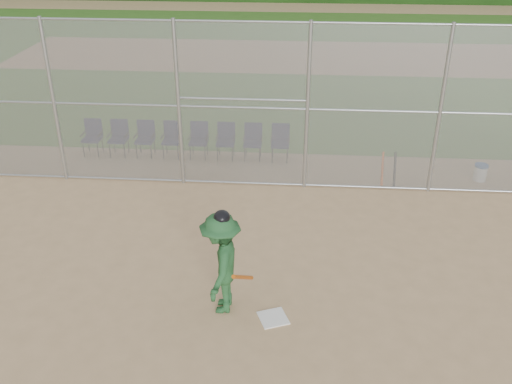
# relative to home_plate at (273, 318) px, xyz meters

# --- Properties ---
(ground) EXTENTS (100.00, 100.00, 0.00)m
(ground) POSITION_rel_home_plate_xyz_m (-0.48, 0.00, -0.01)
(ground) COLOR tan
(ground) RESTS_ON ground
(grass_strip) EXTENTS (100.00, 100.00, 0.00)m
(grass_strip) POSITION_rel_home_plate_xyz_m (-0.48, 18.00, -0.00)
(grass_strip) COLOR #315F1C
(grass_strip) RESTS_ON ground
(dirt_patch_far) EXTENTS (24.00, 24.00, 0.00)m
(dirt_patch_far) POSITION_rel_home_plate_xyz_m (-0.48, 18.00, -0.00)
(dirt_patch_far) COLOR tan
(dirt_patch_far) RESTS_ON ground
(backstop_fence) EXTENTS (16.09, 0.09, 4.00)m
(backstop_fence) POSITION_rel_home_plate_xyz_m (-0.48, 5.00, 2.06)
(backstop_fence) COLOR gray
(backstop_fence) RESTS_ON ground
(home_plate) EXTENTS (0.59, 0.59, 0.02)m
(home_plate) POSITION_rel_home_plate_xyz_m (0.00, 0.00, 0.00)
(home_plate) COLOR white
(home_plate) RESTS_ON ground
(batter_at_plate) EXTENTS (0.92, 1.37, 1.93)m
(batter_at_plate) POSITION_rel_home_plate_xyz_m (-0.89, 0.23, 0.92)
(batter_at_plate) COLOR #205129
(batter_at_plate) RESTS_ON ground
(water_cooler) EXTENTS (0.34, 0.34, 0.42)m
(water_cooler) POSITION_rel_home_plate_xyz_m (4.92, 5.70, 0.20)
(water_cooler) COLOR white
(water_cooler) RESTS_ON ground
(spare_bats) EXTENTS (0.36, 0.35, 0.83)m
(spare_bats) POSITION_rel_home_plate_xyz_m (2.58, 5.29, 0.40)
(spare_bats) COLOR #D84C14
(spare_bats) RESTS_ON ground
(chair_0) EXTENTS (0.54, 0.52, 0.96)m
(chair_0) POSITION_rel_home_plate_xyz_m (-5.29, 6.57, 0.47)
(chair_0) COLOR #0F1137
(chair_0) RESTS_ON ground
(chair_1) EXTENTS (0.54, 0.52, 0.96)m
(chair_1) POSITION_rel_home_plate_xyz_m (-4.55, 6.57, 0.47)
(chair_1) COLOR #0F1137
(chair_1) RESTS_ON ground
(chair_2) EXTENTS (0.54, 0.52, 0.96)m
(chair_2) POSITION_rel_home_plate_xyz_m (-3.82, 6.57, 0.47)
(chair_2) COLOR #0F1137
(chair_2) RESTS_ON ground
(chair_3) EXTENTS (0.54, 0.52, 0.96)m
(chair_3) POSITION_rel_home_plate_xyz_m (-3.08, 6.57, 0.47)
(chair_3) COLOR #0F1137
(chair_3) RESTS_ON ground
(chair_4) EXTENTS (0.54, 0.52, 0.96)m
(chair_4) POSITION_rel_home_plate_xyz_m (-2.34, 6.57, 0.47)
(chair_4) COLOR #0F1137
(chair_4) RESTS_ON ground
(chair_5) EXTENTS (0.54, 0.52, 0.96)m
(chair_5) POSITION_rel_home_plate_xyz_m (-1.61, 6.57, 0.47)
(chair_5) COLOR #0F1137
(chair_5) RESTS_ON ground
(chair_6) EXTENTS (0.54, 0.52, 0.96)m
(chair_6) POSITION_rel_home_plate_xyz_m (-0.87, 6.57, 0.47)
(chair_6) COLOR #0F1137
(chair_6) RESTS_ON ground
(chair_7) EXTENTS (0.54, 0.52, 0.96)m
(chair_7) POSITION_rel_home_plate_xyz_m (-0.13, 6.57, 0.47)
(chair_7) COLOR #0F1137
(chair_7) RESTS_ON ground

